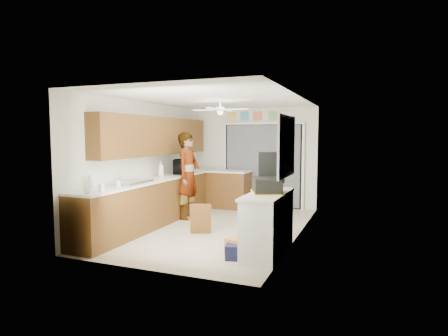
% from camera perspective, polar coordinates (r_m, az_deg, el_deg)
% --- Properties ---
extents(floor, '(5.00, 5.00, 0.00)m').
position_cam_1_polar(floor, '(7.47, -1.13, -9.07)').
color(floor, '#BBB197').
rests_on(floor, ground).
extents(ceiling, '(5.00, 5.00, 0.00)m').
position_cam_1_polar(ceiling, '(7.28, -1.16, 10.38)').
color(ceiling, white).
rests_on(ceiling, ground).
extents(wall_back, '(3.20, 0.00, 3.20)m').
position_cam_1_polar(wall_back, '(9.62, 4.55, 1.61)').
color(wall_back, white).
rests_on(wall_back, ground).
extents(wall_front, '(3.20, 0.00, 3.20)m').
position_cam_1_polar(wall_front, '(5.06, -12.02, -1.54)').
color(wall_front, white).
rests_on(wall_front, ground).
extents(wall_left, '(0.00, 5.00, 5.00)m').
position_cam_1_polar(wall_left, '(8.02, -11.77, 0.84)').
color(wall_left, white).
rests_on(wall_left, ground).
extents(wall_right, '(0.00, 5.00, 5.00)m').
position_cam_1_polar(wall_right, '(6.82, 11.37, 0.14)').
color(wall_right, white).
rests_on(wall_right, ground).
extents(left_base_cabinets, '(0.60, 4.80, 0.90)m').
position_cam_1_polar(left_base_cabinets, '(7.96, -9.85, -4.96)').
color(left_base_cabinets, brown).
rests_on(left_base_cabinets, floor).
extents(left_countertop, '(0.62, 4.80, 0.04)m').
position_cam_1_polar(left_countertop, '(7.89, -9.84, -1.60)').
color(left_countertop, white).
rests_on(left_countertop, left_base_cabinets).
extents(upper_cabinets, '(0.32, 4.00, 0.80)m').
position_cam_1_polar(upper_cabinets, '(8.08, -10.11, 4.80)').
color(upper_cabinets, brown).
rests_on(upper_cabinets, wall_left).
extents(sink_basin, '(0.50, 0.76, 0.06)m').
position_cam_1_polar(sink_basin, '(7.05, -14.05, -2.17)').
color(sink_basin, silver).
rests_on(sink_basin, left_countertop).
extents(faucet, '(0.03, 0.03, 0.22)m').
position_cam_1_polar(faucet, '(7.15, -15.31, -1.33)').
color(faucet, silver).
rests_on(faucet, left_countertop).
extents(peninsula_base, '(1.00, 0.60, 0.90)m').
position_cam_1_polar(peninsula_base, '(9.39, 0.71, -3.36)').
color(peninsula_base, brown).
rests_on(peninsula_base, floor).
extents(peninsula_top, '(1.04, 0.64, 0.04)m').
position_cam_1_polar(peninsula_top, '(9.34, 0.71, -0.51)').
color(peninsula_top, white).
rests_on(peninsula_top, peninsula_base).
extents(back_opening_recess, '(2.00, 0.06, 2.10)m').
position_cam_1_polar(back_opening_recess, '(9.54, 5.93, 0.37)').
color(back_opening_recess, black).
rests_on(back_opening_recess, wall_back).
extents(curtain_panel, '(1.90, 0.03, 2.05)m').
position_cam_1_polar(curtain_panel, '(9.50, 5.86, 0.35)').
color(curtain_panel, slate).
rests_on(curtain_panel, wall_back).
extents(door_trim_left, '(0.06, 0.04, 2.10)m').
position_cam_1_polar(door_trim_left, '(9.83, 0.14, 0.53)').
color(door_trim_left, white).
rests_on(door_trim_left, wall_back).
extents(door_trim_right, '(0.06, 0.04, 2.10)m').
position_cam_1_polar(door_trim_right, '(9.29, 11.95, 0.16)').
color(door_trim_right, white).
rests_on(door_trim_right, wall_back).
extents(door_trim_head, '(2.10, 0.04, 0.06)m').
position_cam_1_polar(door_trim_head, '(9.49, 5.94, 6.81)').
color(door_trim_head, white).
rests_on(door_trim_head, wall_back).
extents(header_frame_0, '(0.22, 0.02, 0.22)m').
position_cam_1_polar(header_frame_0, '(9.78, 1.14, 7.83)').
color(header_frame_0, '#E3C84B').
rests_on(header_frame_0, wall_back).
extents(header_frame_1, '(0.22, 0.02, 0.22)m').
position_cam_1_polar(header_frame_1, '(9.67, 3.11, 7.86)').
color(header_frame_1, '#47A4BE').
rests_on(header_frame_1, wall_back).
extents(header_frame_2, '(0.22, 0.02, 0.22)m').
position_cam_1_polar(header_frame_2, '(9.56, 5.12, 7.88)').
color(header_frame_2, '#D86B51').
rests_on(header_frame_2, wall_back).
extents(header_frame_3, '(0.22, 0.02, 0.22)m').
position_cam_1_polar(header_frame_3, '(9.46, 7.47, 7.89)').
color(header_frame_3, '#76A961').
rests_on(header_frame_3, wall_back).
extents(header_frame_4, '(0.22, 0.02, 0.22)m').
position_cam_1_polar(header_frame_4, '(9.37, 9.87, 7.88)').
color(header_frame_4, silver).
rests_on(header_frame_4, wall_back).
extents(route66_sign, '(0.22, 0.02, 0.26)m').
position_cam_1_polar(route66_sign, '(9.91, -0.77, 7.80)').
color(route66_sign, silver).
rests_on(route66_sign, wall_back).
extents(right_counter_base, '(0.50, 1.40, 0.90)m').
position_cam_1_polar(right_counter_base, '(5.84, 6.72, -8.57)').
color(right_counter_base, white).
rests_on(right_counter_base, floor).
extents(right_counter_top, '(0.54, 1.44, 0.04)m').
position_cam_1_polar(right_counter_top, '(5.75, 6.67, -4.01)').
color(right_counter_top, white).
rests_on(right_counter_top, right_counter_base).
extents(abstract_painting, '(0.03, 1.15, 0.95)m').
position_cam_1_polar(abstract_painting, '(5.83, 9.53, 3.29)').
color(abstract_painting, '#EB566D').
rests_on(abstract_painting, wall_right).
extents(ceiling_fan, '(1.14, 1.14, 0.24)m').
position_cam_1_polar(ceiling_fan, '(7.45, -0.57, 8.87)').
color(ceiling_fan, white).
rests_on(ceiling_fan, ceiling).
extents(microwave, '(0.60, 0.70, 0.33)m').
position_cam_1_polar(microwave, '(8.64, -6.29, 0.23)').
color(microwave, black).
rests_on(microwave, left_countertop).
extents(soap_bottle, '(0.15, 0.15, 0.33)m').
position_cam_1_polar(soap_bottle, '(8.07, -9.59, -0.13)').
color(soap_bottle, silver).
rests_on(soap_bottle, left_countertop).
extents(cup, '(0.14, 0.14, 0.09)m').
position_cam_1_polar(cup, '(6.01, -20.08, -3.29)').
color(cup, white).
rests_on(cup, left_countertop).
extents(jar_a, '(0.11, 0.11, 0.13)m').
position_cam_1_polar(jar_a, '(6.16, -18.13, -2.83)').
color(jar_a, silver).
rests_on(jar_a, left_countertop).
extents(jar_b, '(0.09, 0.09, 0.11)m').
position_cam_1_polar(jar_b, '(6.64, -15.80, -2.30)').
color(jar_b, silver).
rests_on(jar_b, left_countertop).
extents(paper_towel_roll, '(0.14, 0.14, 0.23)m').
position_cam_1_polar(paper_towel_roll, '(6.44, -19.54, -2.07)').
color(paper_towel_roll, white).
rests_on(paper_towel_roll, left_countertop).
extents(suitcase, '(0.58, 0.65, 0.23)m').
position_cam_1_polar(suitcase, '(5.75, 6.53, -2.65)').
color(suitcase, black).
rests_on(suitcase, right_counter_top).
extents(suitcase_rim, '(0.63, 0.71, 0.02)m').
position_cam_1_polar(suitcase_rim, '(5.77, 6.52, -3.73)').
color(suitcase_rim, yellow).
rests_on(suitcase_rim, suitcase).
extents(suitcase_lid, '(0.40, 0.19, 0.50)m').
position_cam_1_polar(suitcase_lid, '(6.01, 7.26, 0.07)').
color(suitcase_lid, black).
rests_on(suitcase_lid, suitcase).
extents(cardboard_box, '(0.50, 0.44, 0.26)m').
position_cam_1_polar(cardboard_box, '(5.79, 2.62, -11.93)').
color(cardboard_box, '#A26F33').
rests_on(cardboard_box, floor).
extents(navy_crate, '(0.41, 0.36, 0.21)m').
position_cam_1_polar(navy_crate, '(5.66, 2.10, -12.60)').
color(navy_crate, '#151834').
rests_on(navy_crate, floor).
extents(cabinet_door_panel, '(0.41, 0.28, 0.57)m').
position_cam_1_polar(cabinet_door_panel, '(6.94, -3.59, -7.73)').
color(cabinet_door_panel, brown).
rests_on(cabinet_door_panel, floor).
extents(man, '(0.49, 0.71, 1.88)m').
position_cam_1_polar(man, '(8.18, -5.48, -1.17)').
color(man, white).
rests_on(man, floor).
extents(dog, '(0.42, 0.58, 0.42)m').
position_cam_1_polar(dog, '(8.57, 4.98, -5.82)').
color(dog, black).
rests_on(dog, floor).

